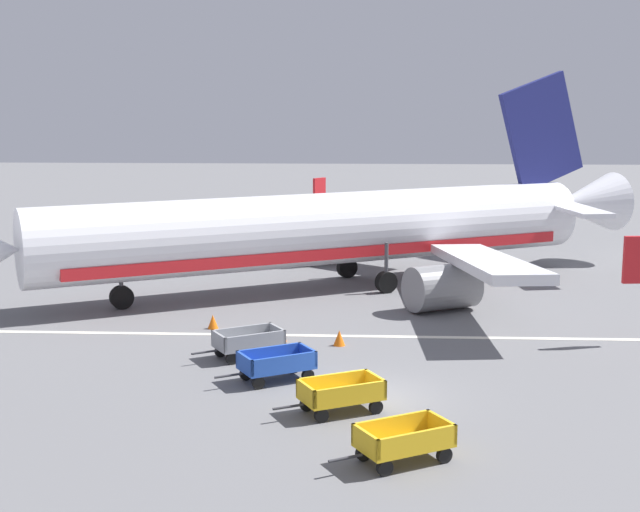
{
  "coord_description": "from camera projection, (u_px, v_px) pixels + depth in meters",
  "views": [
    {
      "loc": [
        -0.27,
        -28.44,
        9.68
      ],
      "look_at": [
        -2.21,
        10.86,
        2.8
      ],
      "focal_mm": 50.1,
      "sensor_mm": 36.0,
      "label": 1
    }
  ],
  "objects": [
    {
      "name": "baggage_cart_third_in_row",
      "position": [
        276.0,
        364.0,
        31.11
      ],
      "size": [
        3.45,
        2.46,
        1.07
      ],
      "color": "#234CB2",
      "rests_on": "ground"
    },
    {
      "name": "ground_plane",
      "position": [
        370.0,
        396.0,
        29.64
      ],
      "size": [
        220.0,
        220.0,
        0.0
      ],
      "primitive_type": "plane",
      "color": "slate"
    },
    {
      "name": "airplane",
      "position": [
        341.0,
        230.0,
        46.31
      ],
      "size": [
        34.78,
        28.8,
        11.34
      ],
      "color": "silver",
      "rests_on": "ground"
    },
    {
      "name": "traffic_cone_near_plane",
      "position": [
        213.0,
        322.0,
        38.3
      ],
      "size": [
        0.46,
        0.46,
        0.61
      ],
      "primitive_type": "cone",
      "color": "orange",
      "rests_on": "ground"
    },
    {
      "name": "apron_stripe",
      "position": [
        369.0,
        336.0,
        37.05
      ],
      "size": [
        120.0,
        0.36,
        0.01
      ],
      "primitive_type": "cube",
      "color": "silver",
      "rests_on": "ground"
    },
    {
      "name": "traffic_cone_by_carts",
      "position": [
        339.0,
        338.0,
        35.65
      ],
      "size": [
        0.47,
        0.47,
        0.62
      ],
      "primitive_type": "cone",
      "color": "orange",
      "rests_on": "ground"
    },
    {
      "name": "baggage_cart_nearest",
      "position": [
        404.0,
        441.0,
        24.11
      ],
      "size": [
        3.45,
        2.45,
        1.07
      ],
      "color": "gold",
      "rests_on": "ground"
    },
    {
      "name": "baggage_cart_second_in_row",
      "position": [
        341.0,
        394.0,
        27.94
      ],
      "size": [
        3.5,
        2.39,
        1.07
      ],
      "color": "gold",
      "rests_on": "ground"
    },
    {
      "name": "traffic_cone_mid_apron",
      "position": [
        281.0,
        335.0,
        36.25
      ],
      "size": [
        0.43,
        0.43,
        0.57
      ],
      "primitive_type": "cone",
      "color": "orange",
      "rests_on": "ground"
    },
    {
      "name": "baggage_cart_fourth_in_row",
      "position": [
        248.0,
        342.0,
        33.94
      ],
      "size": [
        3.43,
        2.48,
        1.07
      ],
      "color": "gray",
      "rests_on": "ground"
    }
  ]
}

